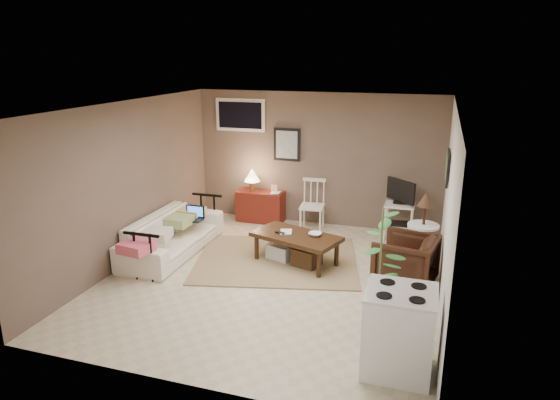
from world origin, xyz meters
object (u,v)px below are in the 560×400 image
(coffee_table, at_px, (295,246))
(sofa, at_px, (172,228))
(armchair, at_px, (405,259))
(stove, at_px, (399,331))
(potted_plant, at_px, (380,267))
(red_console, at_px, (260,203))
(side_table, at_px, (424,223))
(tv_stand, at_px, (400,208))
(spindle_chair, at_px, (312,207))

(coffee_table, distance_m, sofa, 1.98)
(armchair, height_order, stove, stove)
(potted_plant, bearing_deg, red_console, 128.72)
(side_table, bearing_deg, red_console, 154.65)
(sofa, height_order, stove, stove)
(coffee_table, height_order, red_console, red_console)
(armchair, bearing_deg, potted_plant, 1.57)
(red_console, bearing_deg, coffee_table, -55.12)
(red_console, bearing_deg, potted_plant, -51.28)
(armchair, bearing_deg, stove, 13.13)
(tv_stand, bearing_deg, potted_plant, -89.55)
(coffee_table, height_order, spindle_chair, spindle_chair)
(side_table, bearing_deg, potted_plant, -102.44)
(coffee_table, bearing_deg, side_table, 8.82)
(sofa, xyz_separation_m, side_table, (3.77, 0.46, 0.33))
(coffee_table, xyz_separation_m, stove, (1.69, -2.24, 0.17))
(potted_plant, bearing_deg, coffee_table, 132.52)
(red_console, xyz_separation_m, tv_stand, (2.56, -0.17, 0.20))
(tv_stand, xyz_separation_m, stove, (0.31, -3.76, -0.11))
(coffee_table, height_order, side_table, side_table)
(tv_stand, relative_size, armchair, 1.33)
(sofa, distance_m, armchair, 3.58)
(spindle_chair, bearing_deg, side_table, -33.23)
(potted_plant, xyz_separation_m, stove, (0.29, -0.70, -0.35))
(side_table, xyz_separation_m, armchair, (-0.19, -0.53, -0.35))
(red_console, relative_size, side_table, 0.85)
(tv_stand, xyz_separation_m, potted_plant, (0.02, -3.06, 0.24))
(red_console, distance_m, side_table, 3.33)
(coffee_table, xyz_separation_m, sofa, (-1.96, -0.18, 0.14))
(red_console, bearing_deg, spindle_chair, -7.86)
(sofa, height_order, spindle_chair, spindle_chair)
(coffee_table, height_order, tv_stand, tv_stand)
(tv_stand, bearing_deg, side_table, -71.21)
(tv_stand, height_order, side_table, side_table)
(side_table, xyz_separation_m, potted_plant, (-0.40, -1.81, 0.05))
(tv_stand, bearing_deg, armchair, -82.44)
(coffee_table, distance_m, potted_plant, 2.14)
(armchair, bearing_deg, red_console, -113.87)
(potted_plant, relative_size, stove, 1.67)
(spindle_chair, xyz_separation_m, tv_stand, (1.51, -0.02, 0.12))
(tv_stand, bearing_deg, stove, -85.29)
(spindle_chair, bearing_deg, tv_stand, -0.91)
(side_table, relative_size, stove, 1.35)
(coffee_table, distance_m, spindle_chair, 1.56)
(red_console, xyz_separation_m, side_table, (2.99, -1.41, 0.39))
(tv_stand, relative_size, stove, 1.17)
(sofa, bearing_deg, spindle_chair, -46.56)
(spindle_chair, relative_size, stove, 1.03)
(coffee_table, bearing_deg, stove, -52.91)
(sofa, xyz_separation_m, red_console, (0.78, 1.88, -0.06))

